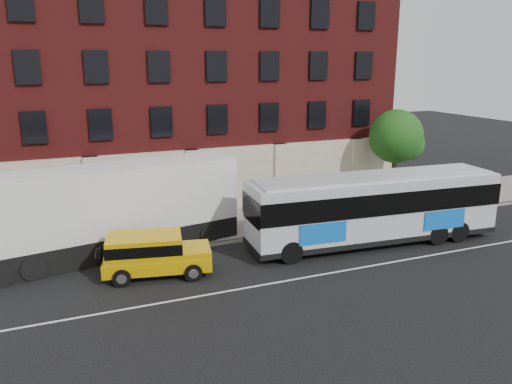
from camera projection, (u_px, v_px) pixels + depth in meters
name	position (u px, v px, depth m)	size (l,w,h in m)	color
ground	(267.00, 290.00, 21.79)	(120.00, 120.00, 0.00)	black
sidewalk	(206.00, 226.00, 29.83)	(60.00, 6.00, 0.15)	gray
kerb	(223.00, 243.00, 27.14)	(60.00, 0.25, 0.15)	gray
lane_line	(263.00, 285.00, 22.24)	(60.00, 0.12, 0.01)	silver
building	(170.00, 89.00, 35.02)	(30.00, 12.10, 15.00)	maroon
sign_pole	(49.00, 238.00, 23.82)	(0.30, 0.20, 2.50)	slate
street_tree	(397.00, 138.00, 34.11)	(3.60, 3.60, 6.20)	#39271C
city_bus	(374.00, 206.00, 26.83)	(13.81, 3.88, 3.74)	silver
yellow_suv	(152.00, 252.00, 22.99)	(5.22, 2.96, 1.94)	#CE9D03
shipping_container	(105.00, 212.00, 25.19)	(13.75, 5.04, 4.49)	black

